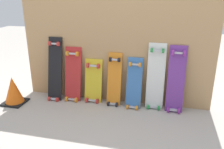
{
  "coord_description": "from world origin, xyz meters",
  "views": [
    {
      "loc": [
        0.69,
        -2.91,
        1.48
      ],
      "look_at": [
        0.0,
        -0.07,
        0.43
      ],
      "focal_mm": 38.09,
      "sensor_mm": 36.0,
      "label": 1
    }
  ],
  "objects": [
    {
      "name": "skateboard_black",
      "position": [
        -0.82,
        -0.06,
        0.4
      ],
      "size": [
        0.2,
        0.25,
        0.93
      ],
      "color": "black",
      "rests_on": "ground"
    },
    {
      "name": "traffic_cone",
      "position": [
        -1.31,
        -0.35,
        0.19
      ],
      "size": [
        0.29,
        0.29,
        0.38
      ],
      "color": "black",
      "rests_on": "ground"
    },
    {
      "name": "skateboard_orange",
      "position": [
        0.02,
        -0.04,
        0.32
      ],
      "size": [
        0.19,
        0.21,
        0.77
      ],
      "color": "orange",
      "rests_on": "ground"
    },
    {
      "name": "skateboard_yellow",
      "position": [
        -0.28,
        -0.03,
        0.27
      ],
      "size": [
        0.24,
        0.19,
        0.66
      ],
      "color": "gold",
      "rests_on": "ground"
    },
    {
      "name": "skateboard_red",
      "position": [
        -0.56,
        -0.04,
        0.34
      ],
      "size": [
        0.23,
        0.22,
        0.81
      ],
      "color": "#B22626",
      "rests_on": "ground"
    },
    {
      "name": "skateboard_blue",
      "position": [
        0.29,
        -0.06,
        0.29
      ],
      "size": [
        0.2,
        0.24,
        0.72
      ],
      "color": "#386BAD",
      "rests_on": "ground"
    },
    {
      "name": "plywood_wall_panel",
      "position": [
        0.0,
        0.07,
        0.73
      ],
      "size": [
        2.55,
        0.04,
        1.46
      ],
      "primitive_type": "cube",
      "color": "tan",
      "rests_on": "ground"
    },
    {
      "name": "skateboard_white",
      "position": [
        0.56,
        -0.02,
        0.39
      ],
      "size": [
        0.23,
        0.17,
        0.92
      ],
      "color": "silver",
      "rests_on": "ground"
    },
    {
      "name": "skateboard_purple",
      "position": [
        0.81,
        -0.04,
        0.39
      ],
      "size": [
        0.21,
        0.21,
        0.9
      ],
      "color": "#6B338C",
      "rests_on": "ground"
    },
    {
      "name": "ground_plane",
      "position": [
        0.0,
        0.0,
        0.0
      ],
      "size": [
        12.0,
        12.0,
        0.0
      ],
      "primitive_type": "plane",
      "color": "#B2AAA0"
    }
  ]
}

